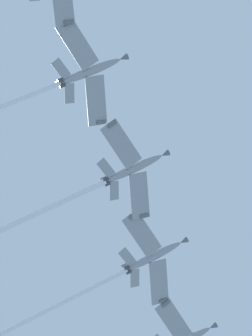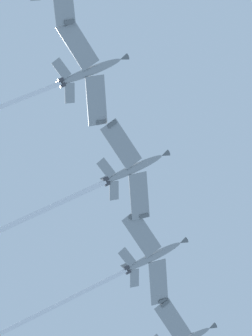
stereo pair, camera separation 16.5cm
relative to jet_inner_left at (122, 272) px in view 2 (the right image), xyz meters
The scene contains 3 objects.
jet_inner_left is the anchor object (origin of this frame).
jet_centre 17.77m from the jet_inner_left, 72.18° to the right, with size 40.48×20.09×19.12m.
jet_inner_right 37.56m from the jet_inner_left, 75.48° to the right, with size 45.86×22.28×22.08m.
Camera 2 is at (22.37, -50.58, 1.88)m, focal length 84.51 mm.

